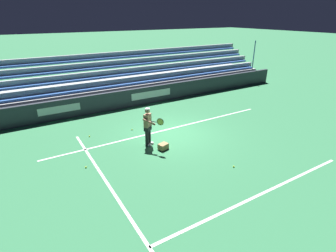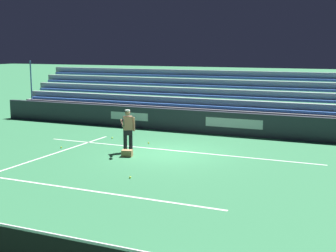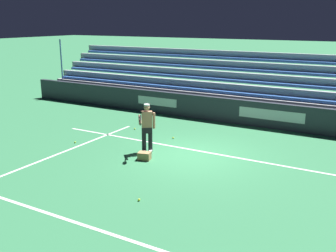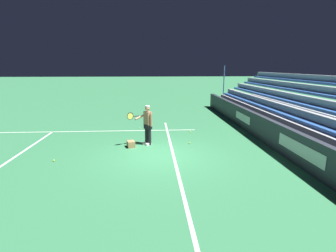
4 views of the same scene
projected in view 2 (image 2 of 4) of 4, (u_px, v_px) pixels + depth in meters
ground_plane at (168, 153)px, 18.65m from camera, size 160.00×160.00×0.00m
court_baseline_white at (173, 150)px, 19.10m from camera, size 12.00×0.10×0.01m
court_sideline_white at (18, 165)px, 16.69m from camera, size 0.10×12.00×0.01m
court_service_line_white at (93, 191)px, 13.69m from camera, size 8.22×0.10×0.01m
back_wall_sponsor_board at (208, 122)px, 22.89m from camera, size 24.70×0.25×1.10m
bleacher_stand at (222, 112)px, 24.86m from camera, size 23.46×3.20×3.40m
tennis_player at (128, 130)px, 18.66m from camera, size 0.61×1.05×1.71m
ball_box_cardboard at (127, 153)px, 18.02m from camera, size 0.46×0.39×0.26m
tennis_ball_stray_back at (61, 147)px, 19.54m from camera, size 0.07×0.07×0.07m
tennis_ball_on_baseline at (149, 143)px, 20.48m from camera, size 0.07×0.07×0.07m
tennis_ball_far_right at (112, 138)px, 21.60m from camera, size 0.07×0.07×0.07m
tennis_ball_near_player at (130, 177)px, 15.03m from camera, size 0.07×0.07×0.07m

